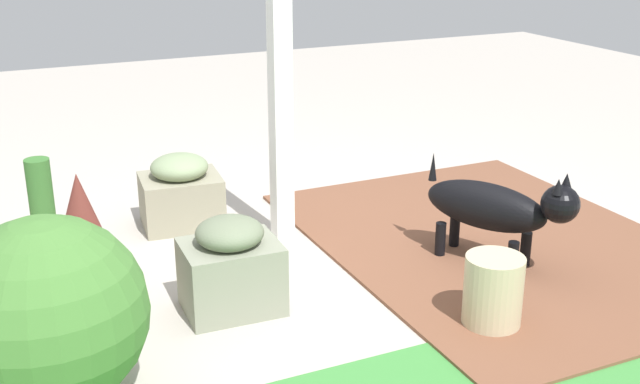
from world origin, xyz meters
TOP-DOWN VIEW (x-y plane):
  - ground_plane at (0.00, 0.00)m, footprint 12.00×12.00m
  - brick_path at (-0.86, 0.26)m, footprint 1.80×2.40m
  - porch_pillar at (0.17, -0.29)m, footprint 0.10×0.10m
  - stone_planter_nearest at (0.62, -0.72)m, footprint 0.48×0.40m
  - stone_planter_mid at (0.69, 0.37)m, footprint 0.44×0.35m
  - round_shrub at (1.50, 0.77)m, footprint 0.72×0.72m
  - terracotta_pot_tall at (1.38, -0.63)m, footprint 0.23×0.23m
  - terracotta_pot_spiky at (1.26, -0.02)m, footprint 0.27×0.27m
  - dog at (-0.67, 0.48)m, footprint 0.51×0.77m
  - ceramic_urn at (-0.29, 0.99)m, footprint 0.26×0.26m

SIDE VIEW (x-z plane):
  - ground_plane at x=0.00m, z-range 0.00..0.00m
  - brick_path at x=-0.86m, z-range 0.00..0.02m
  - ceramic_urn at x=-0.29m, z-range 0.00..0.33m
  - terracotta_pot_tall at x=1.38m, z-range -0.08..0.45m
  - stone_planter_nearest at x=0.62m, z-range -0.01..0.41m
  - stone_planter_mid at x=0.69m, z-range -0.01..0.43m
  - terracotta_pot_spiky at x=1.26m, z-range -0.02..0.60m
  - dog at x=-0.67m, z-range 0.04..0.60m
  - round_shrub at x=1.50m, z-range 0.00..0.72m
  - porch_pillar at x=0.17m, z-range 0.00..2.28m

